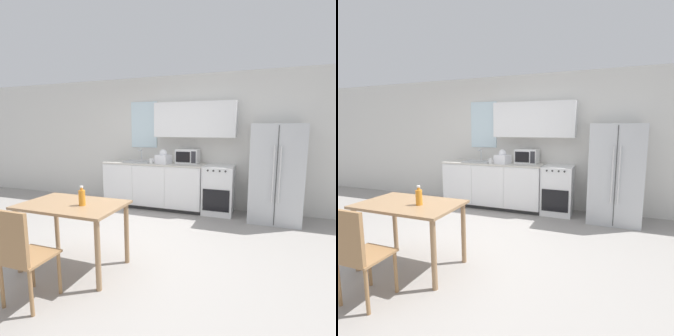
% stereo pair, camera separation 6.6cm
% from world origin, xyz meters
% --- Properties ---
extents(ground_plane, '(12.00, 12.00, 0.00)m').
position_xyz_m(ground_plane, '(0.00, 0.00, 0.00)').
color(ground_plane, gray).
extents(wall_back, '(12.00, 0.38, 2.70)m').
position_xyz_m(wall_back, '(0.05, 2.27, 1.42)').
color(wall_back, silver).
rests_on(wall_back, ground_plane).
extents(kitchen_counter, '(2.09, 0.66, 0.94)m').
position_xyz_m(kitchen_counter, '(-0.41, 1.95, 0.47)').
color(kitchen_counter, '#333333').
rests_on(kitchen_counter, ground_plane).
extents(oven_range, '(0.56, 0.62, 0.92)m').
position_xyz_m(oven_range, '(0.91, 1.96, 0.46)').
color(oven_range, white).
rests_on(oven_range, ground_plane).
extents(refrigerator, '(0.86, 0.79, 1.70)m').
position_xyz_m(refrigerator, '(1.90, 1.89, 0.85)').
color(refrigerator, silver).
rests_on(refrigerator, ground_plane).
extents(kitchen_sink, '(0.58, 0.38, 0.25)m').
position_xyz_m(kitchen_sink, '(-0.77, 1.95, 0.95)').
color(kitchen_sink, '#B7BABC').
rests_on(kitchen_sink, kitchen_counter).
extents(microwave, '(0.44, 0.36, 0.28)m').
position_xyz_m(microwave, '(0.27, 2.06, 1.08)').
color(microwave, silver).
rests_on(microwave, kitchen_counter).
extents(coffee_mug, '(0.11, 0.08, 0.10)m').
position_xyz_m(coffee_mug, '(-0.39, 1.77, 0.99)').
color(coffee_mug, white).
rests_on(coffee_mug, kitchen_counter).
extents(grocery_bag_0, '(0.32, 0.30, 0.28)m').
position_xyz_m(grocery_bag_0, '(-0.18, 1.85, 1.05)').
color(grocery_bag_0, white).
rests_on(grocery_bag_0, kitchen_counter).
extents(dining_table, '(1.17, 0.71, 0.77)m').
position_xyz_m(dining_table, '(-0.36, -0.64, 0.65)').
color(dining_table, '#997551').
rests_on(dining_table, ground_plane).
extents(dining_chair_near, '(0.40, 0.40, 0.93)m').
position_xyz_m(dining_chair_near, '(-0.34, -1.37, 0.54)').
color(dining_chair_near, '#997047').
rests_on(dining_chair_near, ground_plane).
extents(drink_bottle, '(0.07, 0.07, 0.22)m').
position_xyz_m(drink_bottle, '(-0.21, -0.66, 0.86)').
color(drink_bottle, orange).
rests_on(drink_bottle, dining_table).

